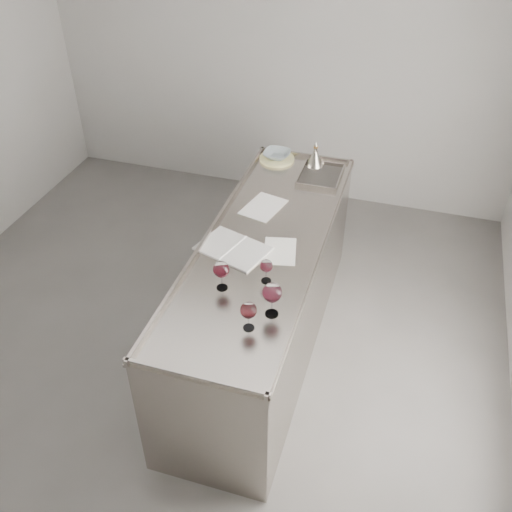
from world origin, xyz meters
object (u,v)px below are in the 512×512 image
(notebook, at_px, (233,248))
(ceramic_bowl, at_px, (277,155))
(wine_funnel, at_px, (315,158))
(counter, at_px, (264,295))
(wine_glass_small, at_px, (266,267))
(wine_glass_right, at_px, (272,293))
(wine_glass_left, at_px, (221,270))
(wine_glass_middle, at_px, (249,311))

(notebook, distance_m, ceramic_bowl, 1.22)
(wine_funnel, bearing_deg, counter, -95.01)
(wine_glass_small, height_order, wine_funnel, wine_funnel)
(counter, xyz_separation_m, ceramic_bowl, (-0.21, 1.08, 0.51))
(wine_glass_right, height_order, wine_glass_small, wine_glass_right)
(wine_glass_left, relative_size, wine_glass_middle, 1.06)
(wine_glass_middle, distance_m, wine_glass_small, 0.40)
(counter, height_order, ceramic_bowl, ceramic_bowl)
(notebook, bearing_deg, wine_glass_middle, -46.69)
(wine_glass_left, bearing_deg, wine_glass_middle, -47.22)
(counter, bearing_deg, ceramic_bowl, 101.11)
(wine_glass_left, xyz_separation_m, wine_glass_middle, (0.25, -0.27, -0.01))
(wine_glass_right, bearing_deg, ceramic_bowl, 104.46)
(counter, xyz_separation_m, wine_glass_right, (0.23, -0.64, 0.62))
(wine_glass_left, height_order, wine_funnel, wine_funnel)
(wine_glass_right, bearing_deg, wine_glass_small, 112.49)
(wine_glass_right, xyz_separation_m, notebook, (-0.40, 0.50, -0.14))
(ceramic_bowl, bearing_deg, counter, -78.89)
(wine_glass_left, distance_m, wine_glass_middle, 0.36)
(wine_glass_right, xyz_separation_m, ceramic_bowl, (-0.44, 1.72, -0.11))
(wine_glass_small, bearing_deg, wine_glass_left, -149.55)
(wine_glass_right, relative_size, notebook, 0.43)
(wine_glass_right, bearing_deg, wine_glass_left, 159.35)
(wine_glass_middle, xyz_separation_m, notebook, (-0.31, 0.64, -0.12))
(wine_glass_middle, bearing_deg, wine_funnel, 91.46)
(wine_glass_middle, height_order, notebook, wine_glass_middle)
(counter, relative_size, notebook, 4.88)
(wine_glass_small, relative_size, wine_funnel, 0.75)
(ceramic_bowl, bearing_deg, wine_glass_right, -75.54)
(ceramic_bowl, bearing_deg, wine_glass_middle, -79.20)
(counter, height_order, wine_glass_middle, wine_glass_middle)
(notebook, xyz_separation_m, ceramic_bowl, (-0.05, 1.22, 0.04))
(wine_glass_left, xyz_separation_m, ceramic_bowl, (-0.11, 1.59, -0.09))
(wine_glass_small, bearing_deg, ceramic_bowl, 102.95)
(wine_glass_middle, bearing_deg, wine_glass_small, 92.78)
(wine_glass_left, height_order, notebook, wine_glass_left)
(wine_glass_middle, bearing_deg, counter, 100.35)
(wine_glass_middle, relative_size, wine_funnel, 0.87)
(wine_glass_middle, height_order, ceramic_bowl, wine_glass_middle)
(counter, xyz_separation_m, wine_glass_middle, (0.14, -0.78, 0.59))
(wine_glass_small, xyz_separation_m, ceramic_bowl, (-0.33, 1.45, -0.06))
(wine_glass_middle, distance_m, ceramic_bowl, 1.89)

